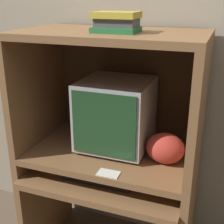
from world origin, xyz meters
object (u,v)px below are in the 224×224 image
Objects in this scene: mouse at (144,184)px; book_stack at (116,22)px; keyboard at (99,177)px; snack_bag at (165,148)px; crt_monitor at (116,114)px.

mouse is 0.86m from book_stack.
keyboard is 0.26m from mouse.
keyboard is 0.84m from book_stack.
book_stack is at bearing 41.18° from keyboard.
keyboard is 0.41m from snack_bag.
book_stack is (-0.27, -0.03, 0.64)m from snack_bag.
mouse is (0.22, -0.17, -0.32)m from crt_monitor.
crt_monitor is at bearing 110.01° from book_stack.
book_stack is (0.08, 0.07, 0.84)m from keyboard.
snack_bag is (0.09, 0.08, 0.19)m from mouse.
crt_monitor is 1.97× the size of snack_bag.
mouse is at bearing -15.41° from book_stack.
crt_monitor is 1.00× the size of keyboard.
crt_monitor is at bearing 79.27° from keyboard.
crt_monitor is 1.88× the size of book_stack.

